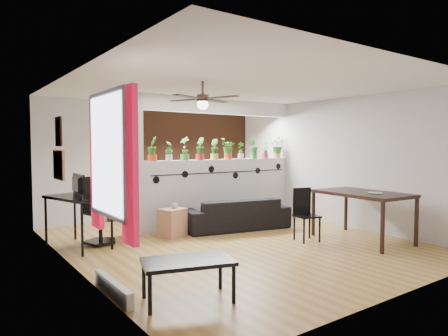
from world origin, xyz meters
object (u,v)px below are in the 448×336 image
(dining_table, at_px, (362,197))
(cube_shelf, at_px, (172,223))
(coffee_table, at_px, (188,264))
(potted_plant_9, at_px, (277,147))
(potted_plant_5, at_px, (228,148))
(ceiling_fan, at_px, (203,101))
(cup, at_px, (175,206))
(potted_plant_0, at_px, (152,148))
(office_chair, at_px, (98,215))
(folding_chair, at_px, (304,209))
(potted_plant_1, at_px, (169,150))
(sofa, at_px, (236,214))
(potted_plant_8, at_px, (265,149))
(potted_plant_3, at_px, (200,148))
(computer_desk, at_px, (78,201))
(potted_plant_6, at_px, (241,150))
(potted_plant_7, at_px, (253,148))
(potted_plant_2, at_px, (185,148))
(potted_plant_4, at_px, (214,149))

(dining_table, bearing_deg, cube_shelf, 139.72)
(coffee_table, bearing_deg, potted_plant_9, 37.29)
(potted_plant_5, bearing_deg, potted_plant_9, -0.00)
(ceiling_fan, xyz_separation_m, cup, (0.19, 1.25, -1.76))
(potted_plant_0, bearing_deg, cup, -73.02)
(office_chair, xyz_separation_m, folding_chair, (2.99, -1.83, 0.05))
(potted_plant_1, relative_size, sofa, 0.19)
(potted_plant_8, bearing_deg, potted_plant_5, 180.00)
(potted_plant_3, xyz_separation_m, cup, (-0.89, -0.55, -1.03))
(potted_plant_8, height_order, computer_desk, potted_plant_8)
(potted_plant_6, bearing_deg, folding_chair, -96.61)
(ceiling_fan, xyz_separation_m, cube_shelf, (0.14, 1.25, -2.06))
(sofa, height_order, computer_desk, computer_desk)
(potted_plant_8, relative_size, cup, 3.21)
(potted_plant_9, relative_size, dining_table, 0.30)
(potted_plant_7, bearing_deg, potted_plant_2, -180.00)
(dining_table, bearing_deg, potted_plant_5, 108.44)
(potted_plant_3, height_order, sofa, potted_plant_3)
(potted_plant_5, distance_m, folding_chair, 2.36)
(potted_plant_4, relative_size, cup, 3.48)
(potted_plant_5, xyz_separation_m, dining_table, (0.90, -2.70, -0.83))
(potted_plant_5, height_order, cube_shelf, potted_plant_5)
(ceiling_fan, distance_m, dining_table, 3.23)
(ceiling_fan, relative_size, sofa, 0.60)
(potted_plant_2, bearing_deg, potted_plant_8, 0.00)
(potted_plant_3, distance_m, cup, 1.47)
(potted_plant_2, height_order, cube_shelf, potted_plant_2)
(potted_plant_9, distance_m, folding_chair, 2.70)
(potted_plant_5, distance_m, dining_table, 2.97)
(office_chair, xyz_separation_m, coffee_table, (-0.03, -3.01, -0.09))
(cup, relative_size, computer_desk, 0.10)
(potted_plant_1, height_order, computer_desk, potted_plant_1)
(ceiling_fan, distance_m, potted_plant_0, 1.94)
(potted_plant_4, xyz_separation_m, sofa, (0.06, -0.66, -1.29))
(sofa, height_order, cube_shelf, sofa)
(office_chair, bearing_deg, ceiling_fan, -54.04)
(sofa, bearing_deg, coffee_table, 57.28)
(potted_plant_7, bearing_deg, ceiling_fan, -144.00)
(potted_plant_1, distance_m, computer_desk, 2.02)
(potted_plant_0, height_order, cube_shelf, potted_plant_0)
(potted_plant_3, height_order, office_chair, potted_plant_3)
(dining_table, bearing_deg, potted_plant_9, 79.44)
(potted_plant_9, xyz_separation_m, folding_chair, (-1.30, -2.11, -1.07))
(folding_chair, bearing_deg, potted_plant_5, 92.91)
(potted_plant_6, height_order, cup, potted_plant_6)
(sofa, relative_size, dining_table, 1.23)
(potted_plant_4, bearing_deg, potted_plant_1, 180.00)
(folding_chair, bearing_deg, potted_plant_9, 58.37)
(computer_desk, bearing_deg, coffee_table, -83.85)
(potted_plant_6, bearing_deg, cup, -164.17)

